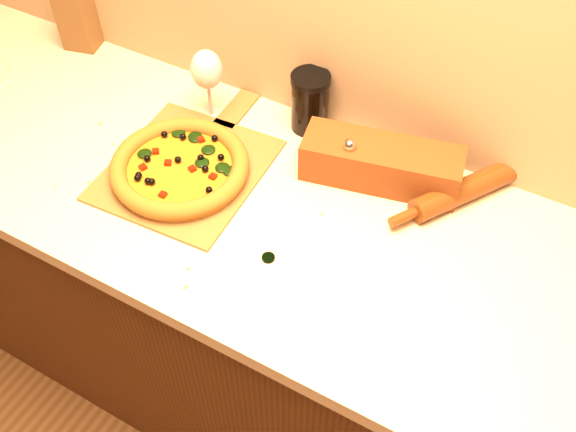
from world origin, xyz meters
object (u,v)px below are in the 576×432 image
object	(u,v)px
pizza_peel	(190,166)
rolling_pin	(465,190)
wine_glass	(207,71)
dark_jar	(310,102)
pizza	(180,167)
pepper_grinder	(348,164)

from	to	relation	value
pizza_peel	rolling_pin	size ratio (longest dim) A/B	1.47
wine_glass	dark_jar	bearing A→B (deg)	19.63
pizza	wine_glass	distance (m)	0.25
pizza	dark_jar	distance (m)	0.35
dark_jar	pizza_peel	bearing A→B (deg)	-123.92
pizza	pepper_grinder	size ratio (longest dim) A/B	2.66
rolling_pin	dark_jar	distance (m)	0.42
pizza_peel	dark_jar	xyz separation A→B (m)	(0.18, 0.26, 0.07)
pizza_peel	pizza	xyz separation A→B (m)	(0.00, -0.04, 0.02)
pizza_peel	wine_glass	distance (m)	0.23
pepper_grinder	dark_jar	world-z (taller)	dark_jar
wine_glass	rolling_pin	bearing A→B (deg)	3.11
pizza	dark_jar	bearing A→B (deg)	59.45
pizza_peel	rolling_pin	bearing A→B (deg)	16.73
pizza	pepper_grinder	bearing A→B (deg)	27.77
pizza	wine_glass	world-z (taller)	wine_glass
pizza	wine_glass	bearing A→B (deg)	105.29
pizza	dark_jar	size ratio (longest dim) A/B	2.08
pepper_grinder	dark_jar	bearing A→B (deg)	143.00
dark_jar	pizza	bearing A→B (deg)	-120.55
pizza_peel	wine_glass	size ratio (longest dim) A/B	2.71
rolling_pin	dark_jar	size ratio (longest dim) A/B	2.31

